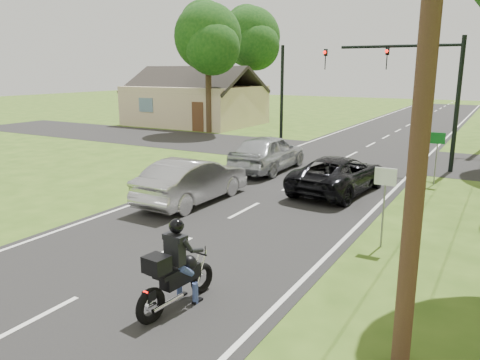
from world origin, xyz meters
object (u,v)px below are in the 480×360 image
dark_suv (339,174)px  traffic_signal (415,79)px  motorcycle_rider (175,273)px  silver_sedan (193,180)px  sign_white (385,188)px  utility_pole_near (430,29)px  sign_green (437,146)px  silver_suv (268,152)px

dark_suv → traffic_signal: size_ratio=0.78×
motorcycle_rider → dark_suv: 10.20m
silver_sedan → sign_white: size_ratio=2.22×
dark_suv → sign_white: size_ratio=2.33×
silver_sedan → traffic_signal: 11.85m
motorcycle_rider → traffic_signal: size_ratio=0.33×
utility_pole_near → sign_green: (-1.30, 12.98, -3.49)m
utility_pole_near → traffic_signal: bearing=100.1°
silver_suv → motorcycle_rider: bearing=107.8°
dark_suv → sign_white: bearing=125.3°
utility_pole_near → sign_white: size_ratio=4.71×
traffic_signal → utility_pole_near: (2.86, -16.00, 0.95)m
dark_suv → utility_pole_near: utility_pole_near is taller
sign_green → dark_suv: bearing=-134.2°
traffic_signal → sign_green: 4.24m
dark_suv → silver_sedan: 5.57m
silver_sedan → traffic_signal: size_ratio=0.74×
traffic_signal → utility_pole_near: bearing=-79.9°
motorcycle_rider → sign_green: 13.62m
motorcycle_rider → utility_pole_near: size_ratio=0.21×
motorcycle_rider → traffic_signal: traffic_signal is taller
motorcycle_rider → utility_pole_near: (4.20, 0.30, 4.36)m
dark_suv → traffic_signal: traffic_signal is taller
silver_sedan → silver_suv: 6.04m
motorcycle_rider → silver_sedan: motorcycle_rider is taller
motorcycle_rider → sign_green: (2.90, 13.28, 0.88)m
traffic_signal → silver_suv: bearing=-144.2°
silver_sedan → sign_green: 9.90m
traffic_signal → utility_pole_near: 16.28m
motorcycle_rider → dark_suv: motorcycle_rider is taller
silver_sedan → traffic_signal: bearing=-117.0°
sign_white → dark_suv: bearing=119.6°
traffic_signal → sign_white: traffic_signal is taller
dark_suv → traffic_signal: bearing=-97.5°
traffic_signal → silver_sedan: bearing=-118.4°
dark_suv → utility_pole_near: (4.29, -9.90, 4.38)m
traffic_signal → sign_green: traffic_signal is taller
silver_suv → sign_white: sign_white is taller
motorcycle_rider → silver_suv: size_ratio=0.43×
motorcycle_rider → dark_suv: bearing=96.2°
dark_suv → silver_suv: silver_suv is taller
traffic_signal → sign_green: (1.56, -3.02, -2.54)m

